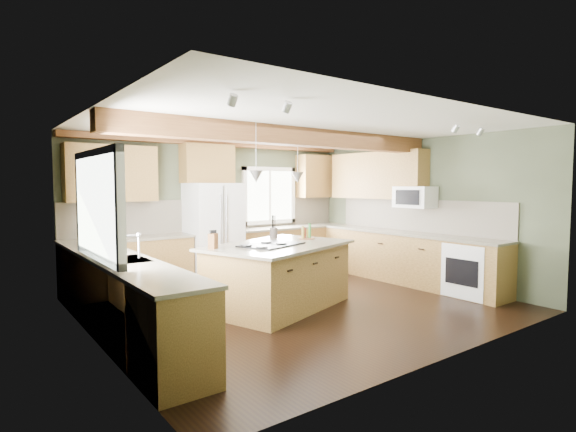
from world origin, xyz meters
TOP-DOWN VIEW (x-y plane):
  - floor at (0.00, 0.00)m, footprint 5.60×5.60m
  - ceiling at (0.00, 0.00)m, footprint 5.60×5.60m
  - wall_back at (0.00, 2.50)m, footprint 5.60×0.00m
  - wall_left at (-2.80, 0.00)m, footprint 0.00×5.00m
  - wall_right at (2.80, 0.00)m, footprint 0.00×5.00m
  - ceiling_beam at (0.00, 0.10)m, footprint 5.55×0.26m
  - soffit_trim at (0.00, 2.40)m, footprint 5.55×0.20m
  - backsplash_back at (0.00, 2.48)m, footprint 5.58×0.03m
  - backsplash_right at (2.78, 0.05)m, footprint 0.03×3.70m
  - base_cab_back_left at (-1.79, 2.20)m, footprint 2.02×0.60m
  - counter_back_left at (-1.79, 2.20)m, footprint 2.06×0.64m
  - base_cab_back_right at (1.49, 2.20)m, footprint 2.62×0.60m
  - counter_back_right at (1.49, 2.20)m, footprint 2.66×0.64m
  - base_cab_left at (-2.50, 0.05)m, footprint 0.60×3.70m
  - counter_left at (-2.50, 0.05)m, footprint 0.64×3.74m
  - base_cab_right at (2.50, 0.05)m, footprint 0.60×3.70m
  - counter_right at (2.50, 0.05)m, footprint 0.64×3.74m
  - upper_cab_back_left at (-1.99, 2.33)m, footprint 1.40×0.35m
  - upper_cab_over_fridge at (-0.30, 2.33)m, footprint 0.96×0.35m
  - upper_cab_right at (2.62, 0.90)m, footprint 0.35×2.20m
  - upper_cab_back_corner at (2.30, 2.33)m, footprint 0.90×0.35m
  - window_left at (-2.78, 0.05)m, footprint 0.04×1.60m
  - window_back at (1.15, 2.48)m, footprint 1.10×0.04m
  - sink at (-2.50, 0.05)m, footprint 0.50×0.65m
  - faucet at (-2.32, 0.05)m, footprint 0.02×0.02m
  - dishwasher at (-2.49, -1.25)m, footprint 0.60×0.60m
  - oven at (2.49, -1.25)m, footprint 0.60×0.72m
  - microwave at (2.58, -0.05)m, footprint 0.40×0.70m
  - pendant_left at (-0.78, -0.06)m, footprint 0.18×0.18m
  - pendant_right at (0.18, 0.26)m, footprint 0.18×0.18m
  - refrigerator at (-0.30, 2.12)m, footprint 0.90×0.74m
  - island at (-0.30, 0.10)m, footprint 2.30×1.81m
  - island_top at (-0.30, 0.10)m, footprint 2.47×1.98m
  - cooktop at (-0.46, 0.05)m, footprint 1.01×0.83m
  - knife_block at (-1.28, 0.22)m, footprint 0.15×0.15m
  - utensil_crock at (0.05, 0.73)m, footprint 0.17×0.17m
  - bottle_tray at (0.42, 0.33)m, footprint 0.34×0.34m

SIDE VIEW (x-z plane):
  - floor at x=0.00m, z-range 0.00..0.00m
  - dishwasher at x=-2.49m, z-range 0.01..0.85m
  - oven at x=2.49m, z-range 0.01..0.85m
  - base_cab_back_left at x=-1.79m, z-range 0.00..0.88m
  - base_cab_back_right at x=1.49m, z-range 0.00..0.88m
  - base_cab_left at x=-2.50m, z-range 0.00..0.88m
  - base_cab_right at x=2.50m, z-range 0.00..0.88m
  - island at x=-0.30m, z-range 0.00..0.88m
  - counter_back_left at x=-1.79m, z-range 0.88..0.92m
  - counter_back_right at x=1.49m, z-range 0.88..0.92m
  - counter_left at x=-2.50m, z-range 0.88..0.92m
  - counter_right at x=2.50m, z-range 0.88..0.92m
  - refrigerator at x=-0.30m, z-range 0.00..1.80m
  - island_top at x=-0.30m, z-range 0.88..0.92m
  - sink at x=-2.50m, z-range 0.89..0.92m
  - cooktop at x=-0.46m, z-range 0.92..0.94m
  - utensil_crock at x=0.05m, z-range 0.92..1.09m
  - knife_block at x=-1.28m, z-range 0.92..1.13m
  - bottle_tray at x=0.42m, z-range 0.92..1.15m
  - faucet at x=-2.32m, z-range 0.91..1.19m
  - backsplash_back at x=0.00m, z-range 0.92..1.50m
  - backsplash_right at x=2.78m, z-range 0.92..1.50m
  - wall_back at x=0.00m, z-range -1.50..4.10m
  - wall_left at x=-2.80m, z-range -1.20..3.80m
  - wall_right at x=2.80m, z-range -1.20..3.80m
  - window_back at x=1.15m, z-range 1.05..2.05m
  - window_left at x=-2.78m, z-range 1.02..2.08m
  - microwave at x=2.58m, z-range 1.36..1.74m
  - pendant_left at x=-0.78m, z-range 1.80..1.96m
  - pendant_right at x=0.18m, z-range 1.80..1.96m
  - upper_cab_back_left at x=-1.99m, z-range 1.50..2.40m
  - upper_cab_right at x=2.62m, z-range 1.50..2.40m
  - upper_cab_back_corner at x=2.30m, z-range 1.50..2.40m
  - upper_cab_over_fridge at x=-0.30m, z-range 1.80..2.50m
  - ceiling_beam at x=0.00m, z-range 2.34..2.60m
  - soffit_trim at x=0.00m, z-range 2.49..2.59m
  - ceiling at x=0.00m, z-range 2.60..2.60m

